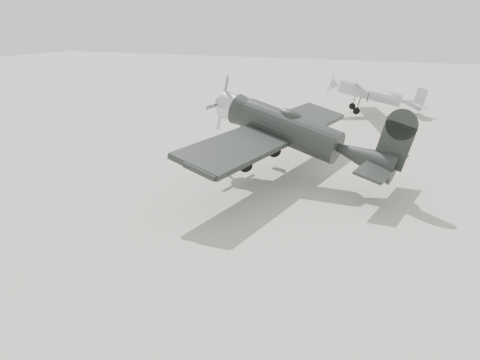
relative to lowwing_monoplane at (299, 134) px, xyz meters
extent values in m
plane|color=#A39A90|center=(-1.90, -7.19, -2.35)|extent=(160.00, 160.00, 0.00)
cylinder|color=black|center=(-0.45, 0.06, 0.08)|extent=(5.16, 2.25, 1.59)
cone|color=black|center=(3.26, -0.44, 0.14)|extent=(3.12, 1.86, 1.47)
cylinder|color=#B2B4B7|center=(-3.87, 0.53, 0.08)|extent=(1.20, 1.53, 1.41)
cone|color=#B2B4B7|center=(-4.55, 0.62, 0.08)|extent=(0.48, 0.68, 0.64)
cube|color=#B2B4B7|center=(-4.47, 0.61, 0.08)|extent=(0.10, 0.21, 2.95)
ellipsoid|color=black|center=(-0.67, 0.09, 0.79)|extent=(1.34, 0.93, 0.52)
cube|color=black|center=(-1.23, 0.17, -0.31)|extent=(4.20, 13.81, 0.25)
cube|color=black|center=(4.16, -0.57, 0.20)|extent=(1.88, 4.89, 0.11)
cube|color=black|center=(4.33, -0.59, 1.16)|extent=(1.36, 0.30, 2.04)
cylinder|color=black|center=(-1.89, -1.29, -1.87)|extent=(0.79, 0.28, 0.77)
cylinder|color=black|center=(-1.48, 1.75, -1.87)|extent=(0.79, 0.28, 0.77)
cylinder|color=#333333|center=(-1.89, -1.29, -1.11)|extent=(0.14, 0.14, 1.59)
cylinder|color=#333333|center=(-1.48, 1.75, -1.11)|extent=(0.14, 0.14, 1.59)
cylinder|color=black|center=(4.44, -0.61, -0.35)|extent=(0.26, 0.12, 0.25)
cylinder|color=#AFB2B4|center=(0.42, 18.55, -0.54)|extent=(5.29, 2.79, 1.10)
cone|color=#AFB2B4|center=(3.73, 19.73, -0.54)|extent=(2.04, 1.55, 1.00)
cone|color=#AFB2B4|center=(-2.32, 17.58, -0.54)|extent=(0.92, 1.19, 1.04)
cube|color=#AFB2B4|center=(-2.70, 17.45, -0.54)|extent=(0.09, 0.15, 2.21)
cube|color=#AFB2B4|center=(0.04, 18.42, 0.08)|extent=(5.49, 11.04, 0.18)
cube|color=#AFB2B4|center=(4.20, 19.90, -0.49)|extent=(1.99, 3.52, 0.08)
cube|color=#AFB2B4|center=(4.30, 19.93, 0.16)|extent=(0.88, 0.38, 1.30)
cylinder|color=black|center=(0.03, 17.25, -2.07)|extent=(0.58, 0.32, 0.56)
cylinder|color=black|center=(-0.71, 19.33, -2.07)|extent=(0.58, 0.32, 0.56)
cylinder|color=#333333|center=(0.03, 17.25, -1.50)|extent=(0.12, 0.12, 1.20)
cylinder|color=#333333|center=(-0.71, 19.33, -1.50)|extent=(0.12, 0.12, 1.20)
cylinder|color=black|center=(4.39, 19.97, -0.84)|extent=(0.19, 0.13, 0.18)
camera|label=1|loc=(6.21, -21.24, 5.23)|focal=35.00mm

